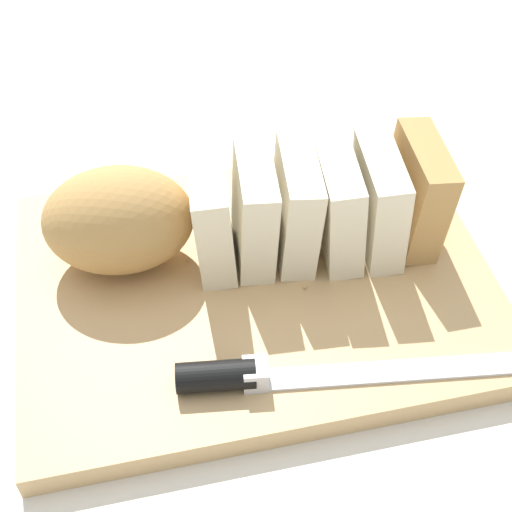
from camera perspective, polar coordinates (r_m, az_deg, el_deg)
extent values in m
plane|color=silver|center=(0.70, 0.00, -3.05)|extent=(3.00, 3.00, 0.00)
cube|color=tan|center=(0.69, 0.00, -2.40)|extent=(0.44, 0.33, 0.02)
ellipsoid|color=tan|center=(0.67, -10.48, 2.70)|extent=(0.14, 0.10, 0.10)
cube|color=beige|center=(0.67, -3.38, 3.19)|extent=(0.04, 0.10, 0.10)
cube|color=beige|center=(0.67, -0.15, 3.56)|extent=(0.04, 0.10, 0.10)
cube|color=beige|center=(0.68, 3.07, 3.84)|extent=(0.04, 0.10, 0.10)
cube|color=beige|center=(0.68, 6.29, 3.88)|extent=(0.04, 0.10, 0.10)
cube|color=beige|center=(0.69, 9.40, 4.12)|extent=(0.04, 0.10, 0.10)
cube|color=tan|center=(0.70, 12.24, 4.83)|extent=(0.04, 0.09, 0.10)
cube|color=silver|center=(0.63, 10.33, -8.70)|extent=(0.22, 0.04, 0.00)
cylinder|color=black|center=(0.60, -3.10, -9.15)|extent=(0.07, 0.03, 0.02)
cube|color=silver|center=(0.60, -0.05, -9.03)|extent=(0.02, 0.02, 0.02)
sphere|color=tan|center=(0.68, -1.08, -1.09)|extent=(0.01, 0.01, 0.01)
sphere|color=tan|center=(0.67, 3.76, -2.36)|extent=(0.00, 0.00, 0.00)
sphere|color=tan|center=(0.70, -5.26, -0.26)|extent=(0.00, 0.00, 0.00)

